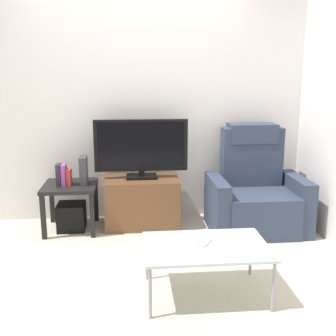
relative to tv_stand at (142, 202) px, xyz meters
name	(u,v)px	position (x,y,z in m)	size (l,w,h in m)	color
ground_plane	(139,258)	(-0.05, -0.82, -0.26)	(6.40, 6.40, 0.00)	beige
wall_back	(135,102)	(-0.05, 0.31, 1.04)	(6.40, 0.06, 2.60)	silver
tv_stand	(142,202)	(0.00, 0.00, 0.00)	(0.78, 0.49, 0.52)	brown
television	(141,147)	(0.00, 0.02, 0.59)	(0.97, 0.20, 0.62)	black
recliner_armchair	(255,194)	(1.18, -0.19, 0.11)	(0.98, 0.78, 1.08)	#2D384C
side_table	(70,192)	(-0.74, -0.06, 0.15)	(0.54, 0.54, 0.49)	black
subwoofer_box	(72,216)	(-0.74, -0.06, -0.12)	(0.28, 0.28, 0.28)	black
book_leftmost	(59,175)	(-0.84, -0.08, 0.34)	(0.05, 0.13, 0.22)	#262626
book_middle	(64,175)	(-0.79, -0.08, 0.34)	(0.04, 0.14, 0.22)	purple
book_rightmost	(69,177)	(-0.74, -0.08, 0.31)	(0.04, 0.12, 0.17)	red
game_console	(84,170)	(-0.59, -0.05, 0.37)	(0.07, 0.20, 0.29)	#333338
coffee_table	(206,248)	(0.42, -1.48, 0.11)	(0.90, 0.60, 0.39)	#B2C6C1
cell_phone	(204,242)	(0.41, -1.44, 0.14)	(0.07, 0.15, 0.01)	#B7B7BC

